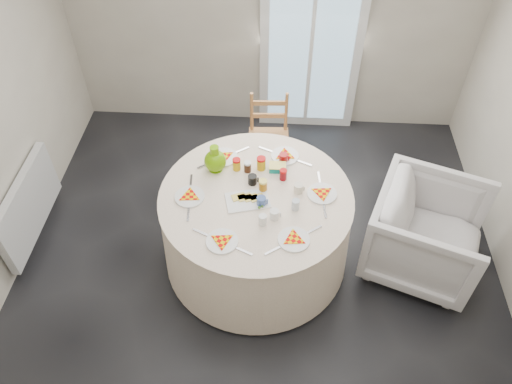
# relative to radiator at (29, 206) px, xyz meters

# --- Properties ---
(floor) EXTENTS (4.00, 4.00, 0.00)m
(floor) POSITION_rel_radiator_xyz_m (1.94, -0.20, -0.38)
(floor) COLOR black
(floor) RESTS_ON ground
(wall_back) EXTENTS (4.00, 0.02, 2.60)m
(wall_back) POSITION_rel_radiator_xyz_m (1.94, 1.80, 0.92)
(wall_back) COLOR #BCB5A3
(wall_back) RESTS_ON floor
(glass_door) EXTENTS (1.00, 0.08, 2.10)m
(glass_door) POSITION_rel_radiator_xyz_m (2.34, 1.75, 0.67)
(glass_door) COLOR silver
(glass_door) RESTS_ON floor
(radiator) EXTENTS (0.07, 1.00, 0.55)m
(radiator) POSITION_rel_radiator_xyz_m (0.00, 0.00, 0.00)
(radiator) COLOR silver
(radiator) RESTS_ON floor
(table) EXTENTS (1.51, 1.51, 0.77)m
(table) POSITION_rel_radiator_xyz_m (1.92, -0.12, -0.01)
(table) COLOR #FCE6CA
(table) RESTS_ON floor
(wooden_chair) EXTENTS (0.39, 0.38, 0.84)m
(wooden_chair) POSITION_rel_radiator_xyz_m (1.97, 0.94, 0.09)
(wooden_chair) COLOR #AB7C3B
(wooden_chair) RESTS_ON floor
(armchair) EXTENTS (1.02, 1.05, 0.86)m
(armchair) POSITION_rel_radiator_xyz_m (3.28, -0.10, 0.01)
(armchair) COLOR silver
(armchair) RESTS_ON floor
(place_settings) EXTENTS (1.61, 1.61, 0.02)m
(place_settings) POSITION_rel_radiator_xyz_m (1.92, -0.12, 0.39)
(place_settings) COLOR white
(place_settings) RESTS_ON table
(jar_cluster) EXTENTS (0.42, 0.22, 0.12)m
(jar_cluster) POSITION_rel_radiator_xyz_m (1.92, 0.12, 0.44)
(jar_cluster) COLOR #9C5118
(jar_cluster) RESTS_ON table
(butter_tub) EXTENTS (0.14, 0.10, 0.05)m
(butter_tub) POSITION_rel_radiator_xyz_m (2.07, 0.17, 0.41)
(butter_tub) COLOR #0A847D
(butter_tub) RESTS_ON table
(green_pitcher) EXTENTS (0.22, 0.22, 0.22)m
(green_pitcher) POSITION_rel_radiator_xyz_m (1.58, 0.15, 0.49)
(green_pitcher) COLOR #5D9C03
(green_pitcher) RESTS_ON table
(cheese_platter) EXTENTS (0.36, 0.28, 0.04)m
(cheese_platter) POSITION_rel_radiator_xyz_m (1.86, -0.17, 0.39)
(cheese_platter) COLOR silver
(cheese_platter) RESTS_ON table
(mugs_glasses) EXTENTS (0.66, 0.66, 0.09)m
(mugs_glasses) POSITION_rel_radiator_xyz_m (2.06, -0.11, 0.43)
(mugs_glasses) COLOR gray
(mugs_glasses) RESTS_ON table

